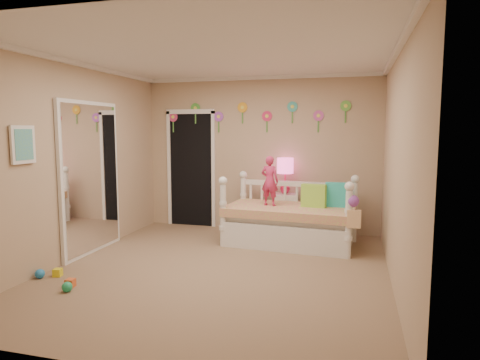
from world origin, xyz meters
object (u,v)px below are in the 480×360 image
(nightstand, at_px, (285,214))
(table_lamp, at_px, (285,170))
(child, at_px, (270,181))
(daybed, at_px, (290,210))

(nightstand, height_order, table_lamp, table_lamp)
(child, xyz_separation_m, nightstand, (0.13, 0.64, -0.62))
(daybed, bearing_deg, child, -173.68)
(daybed, relative_size, table_lamp, 3.21)
(daybed, xyz_separation_m, table_lamp, (-0.18, 0.63, 0.54))
(child, bearing_deg, nightstand, -89.18)
(daybed, distance_m, table_lamp, 0.85)
(child, bearing_deg, table_lamp, -89.18)
(child, height_order, table_lamp, child)
(nightstand, bearing_deg, daybed, -81.78)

